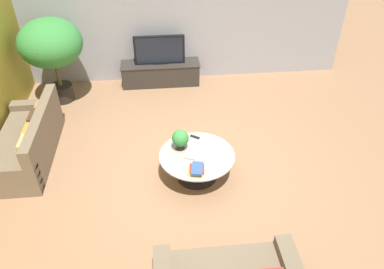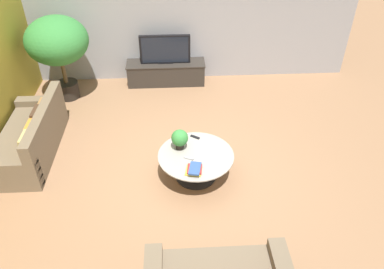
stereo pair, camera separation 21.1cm
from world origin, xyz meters
TOP-DOWN VIEW (x-y plane):
  - ground_plane at (0.00, 0.00)m, footprint 24.00×24.00m
  - back_wall_stone at (0.00, 3.26)m, footprint 7.40×0.12m
  - media_console at (-0.38, 2.94)m, footprint 1.71×0.50m
  - television at (-0.38, 2.94)m, footprint 1.07×0.13m
  - coffee_table at (0.08, -0.15)m, footprint 1.17×1.17m
  - couch_by_wall at (-2.65, 0.62)m, footprint 0.84×1.96m
  - potted_palm_tall at (-2.44, 2.44)m, footprint 1.21×1.21m
  - potted_plant_tabletop at (-0.16, 0.03)m, footprint 0.26×0.26m
  - book_stack at (0.03, -0.52)m, footprint 0.27×0.30m
  - remote_black at (0.09, 0.29)m, footprint 0.16×0.12m
  - remote_silver at (-0.04, -0.23)m, footprint 0.16×0.10m

SIDE VIEW (x-z plane):
  - ground_plane at x=0.00m, z-range 0.00..0.00m
  - media_console at x=-0.38m, z-range 0.01..0.50m
  - couch_by_wall at x=-2.65m, z-range -0.13..0.71m
  - coffee_table at x=0.08m, z-range 0.09..0.53m
  - remote_black at x=0.09m, z-range 0.44..0.46m
  - remote_silver at x=-0.04m, z-range 0.44..0.46m
  - book_stack at x=0.03m, z-range 0.44..0.51m
  - potted_plant_tabletop at x=-0.16m, z-range 0.46..0.80m
  - television at x=-0.38m, z-range 0.49..1.11m
  - potted_palm_tall at x=-2.44m, z-range 0.34..2.06m
  - back_wall_stone at x=0.00m, z-range 0.00..3.00m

